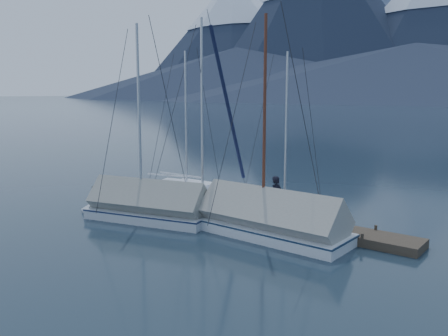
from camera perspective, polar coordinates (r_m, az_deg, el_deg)
The scene contains 9 objects.
ground at distance 20.97m, azimuth -3.36°, elevation -6.64°, with size 1000.00×1000.00×0.00m, color black.
dock at distance 22.43m, azimuth 0.00°, elevation -5.28°, with size 18.00×1.50×0.54m.
mooring_posts at distance 22.67m, azimuth -1.00°, elevation -4.50°, with size 15.12×1.52×0.35m.
sailboat_open_left at distance 26.61m, azimuth -3.61°, elevation -2.89°, with size 6.80×3.41×8.66m.
sailboat_open_mid at distance 25.08m, azimuth -1.60°, elevation -3.55°, with size 7.89×3.37×10.36m.
sailboat_open_right at distance 23.23m, azimuth 8.26°, elevation -4.77°, with size 6.40×2.70×8.31m.
sailboat_covered_near at distance 19.30m, azimuth 4.34°, elevation -6.59°, with size 7.42×3.18×9.56m.
sailboat_covered_far at distance 21.86m, azimuth -10.15°, elevation -4.86°, with size 7.02×3.60×9.44m.
person at distance 20.40m, azimuth 6.36°, elevation -3.51°, with size 0.66×0.44×1.82m, color black.
Camera 1 is at (13.24, -15.21, 5.73)m, focal length 38.00 mm.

